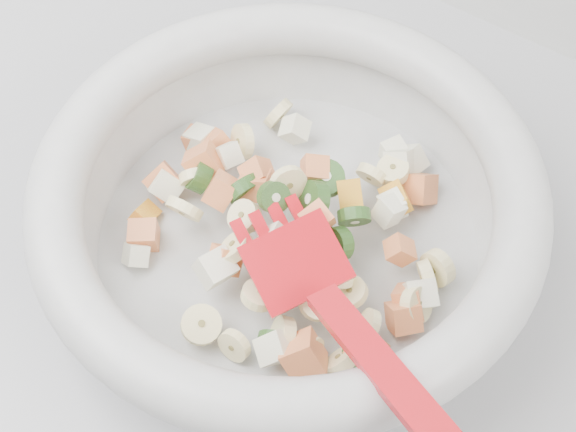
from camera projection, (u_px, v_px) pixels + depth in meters
The scene contains 2 objects.
counter at pixel (281, 427), 1.05m from camera, with size 2.00×0.60×0.90m, color #939398.
mixing_bowl at pixel (289, 211), 0.61m from camera, with size 0.42×0.36×0.14m.
Camera 1 is at (0.23, 1.13, 1.46)m, focal length 55.00 mm.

